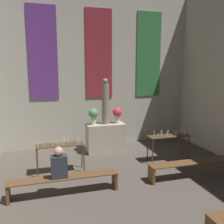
{
  "coord_description": "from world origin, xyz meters",
  "views": [
    {
      "loc": [
        -2.15,
        0.79,
        2.85
      ],
      "look_at": [
        0.0,
        8.12,
        1.53
      ],
      "focal_mm": 40.0,
      "sensor_mm": 36.0,
      "label": 1
    }
  ],
  "objects_px": {
    "pew_back_right": "(193,165)",
    "person_seated": "(59,164)",
    "altar": "(106,138)",
    "pew_back_left": "(64,181)",
    "candle_rack_left": "(60,148)",
    "candle_rack_right": "(169,139)",
    "statue": "(105,103)",
    "flower_vase_left": "(93,114)",
    "flower_vase_right": "(117,113)"
  },
  "relations": [
    {
      "from": "pew_back_right",
      "to": "person_seated",
      "type": "bearing_deg",
      "value": 180.0
    },
    {
      "from": "altar",
      "to": "pew_back_left",
      "type": "height_order",
      "value": "altar"
    },
    {
      "from": "pew_back_right",
      "to": "candle_rack_left",
      "type": "bearing_deg",
      "value": 158.94
    },
    {
      "from": "altar",
      "to": "candle_rack_right",
      "type": "xyz_separation_m",
      "value": [
        1.67,
        -1.4,
        0.21
      ]
    },
    {
      "from": "candle_rack_right",
      "to": "person_seated",
      "type": "bearing_deg",
      "value": -159.54
    },
    {
      "from": "altar",
      "to": "candle_rack_left",
      "type": "xyz_separation_m",
      "value": [
        -1.66,
        -1.4,
        0.21
      ]
    },
    {
      "from": "candle_rack_left",
      "to": "candle_rack_right",
      "type": "height_order",
      "value": "same"
    },
    {
      "from": "statue",
      "to": "candle_rack_right",
      "type": "bearing_deg",
      "value": -40.12
    },
    {
      "from": "flower_vase_left",
      "to": "candle_rack_right",
      "type": "height_order",
      "value": "flower_vase_left"
    },
    {
      "from": "flower_vase_left",
      "to": "flower_vase_right",
      "type": "relative_size",
      "value": 1.0
    },
    {
      "from": "candle_rack_left",
      "to": "pew_back_left",
      "type": "relative_size",
      "value": 0.53
    },
    {
      "from": "candle_rack_left",
      "to": "pew_back_left",
      "type": "height_order",
      "value": "candle_rack_left"
    },
    {
      "from": "flower_vase_right",
      "to": "pew_back_right",
      "type": "bearing_deg",
      "value": -64.85
    },
    {
      "from": "person_seated",
      "to": "flower_vase_right",
      "type": "bearing_deg",
      "value": 50.5
    },
    {
      "from": "statue",
      "to": "flower_vase_right",
      "type": "distance_m",
      "value": 0.58
    },
    {
      "from": "statue",
      "to": "flower_vase_right",
      "type": "height_order",
      "value": "statue"
    },
    {
      "from": "altar",
      "to": "statue",
      "type": "height_order",
      "value": "statue"
    },
    {
      "from": "candle_rack_left",
      "to": "pew_back_right",
      "type": "height_order",
      "value": "candle_rack_left"
    },
    {
      "from": "candle_rack_left",
      "to": "person_seated",
      "type": "bearing_deg",
      "value": -96.02
    },
    {
      "from": "candle_rack_right",
      "to": "pew_back_left",
      "type": "bearing_deg",
      "value": -158.96
    },
    {
      "from": "statue",
      "to": "pew_back_left",
      "type": "relative_size",
      "value": 0.63
    },
    {
      "from": "pew_back_left",
      "to": "flower_vase_right",
      "type": "bearing_deg",
      "value": 51.85
    },
    {
      "from": "candle_rack_left",
      "to": "candle_rack_right",
      "type": "xyz_separation_m",
      "value": [
        3.33,
        0.0,
        -0.0
      ]
    },
    {
      "from": "pew_back_left",
      "to": "candle_rack_right",
      "type": "bearing_deg",
      "value": 21.04
    },
    {
      "from": "altar",
      "to": "flower_vase_right",
      "type": "distance_m",
      "value": 0.94
    },
    {
      "from": "altar",
      "to": "flower_vase_left",
      "type": "height_order",
      "value": "flower_vase_left"
    },
    {
      "from": "flower_vase_right",
      "to": "candle_rack_right",
      "type": "xyz_separation_m",
      "value": [
        1.24,
        -1.4,
        -0.63
      ]
    },
    {
      "from": "candle_rack_left",
      "to": "candle_rack_right",
      "type": "bearing_deg",
      "value": 0.02
    },
    {
      "from": "altar",
      "to": "candle_rack_left",
      "type": "relative_size",
      "value": 1.0
    },
    {
      "from": "flower_vase_right",
      "to": "pew_back_left",
      "type": "relative_size",
      "value": 0.22
    },
    {
      "from": "flower_vase_right",
      "to": "pew_back_right",
      "type": "distance_m",
      "value": 3.14
    },
    {
      "from": "altar",
      "to": "statue",
      "type": "xyz_separation_m",
      "value": [
        0.0,
        0.0,
        1.23
      ]
    },
    {
      "from": "flower_vase_right",
      "to": "pew_back_right",
      "type": "relative_size",
      "value": 0.22
    },
    {
      "from": "altar",
      "to": "statue",
      "type": "distance_m",
      "value": 1.23
    },
    {
      "from": "altar",
      "to": "candle_rack_right",
      "type": "height_order",
      "value": "candle_rack_right"
    },
    {
      "from": "candle_rack_right",
      "to": "pew_back_right",
      "type": "distance_m",
      "value": 1.34
    },
    {
      "from": "flower_vase_left",
      "to": "candle_rack_left",
      "type": "relative_size",
      "value": 0.42
    },
    {
      "from": "candle_rack_left",
      "to": "flower_vase_left",
      "type": "bearing_deg",
      "value": 48.7
    },
    {
      "from": "candle_rack_left",
      "to": "candle_rack_right",
      "type": "distance_m",
      "value": 3.33
    },
    {
      "from": "candle_rack_right",
      "to": "pew_back_left",
      "type": "distance_m",
      "value": 3.62
    },
    {
      "from": "altar",
      "to": "flower_vase_right",
      "type": "height_order",
      "value": "flower_vase_right"
    },
    {
      "from": "pew_back_left",
      "to": "pew_back_right",
      "type": "relative_size",
      "value": 1.0
    },
    {
      "from": "flower_vase_left",
      "to": "pew_back_right",
      "type": "relative_size",
      "value": 0.22
    },
    {
      "from": "altar",
      "to": "candle_rack_left",
      "type": "distance_m",
      "value": 2.18
    },
    {
      "from": "flower_vase_right",
      "to": "flower_vase_left",
      "type": "bearing_deg",
      "value": 180.0
    },
    {
      "from": "flower_vase_left",
      "to": "flower_vase_right",
      "type": "xyz_separation_m",
      "value": [
        0.85,
        0.0,
        0.0
      ]
    },
    {
      "from": "altar",
      "to": "person_seated",
      "type": "xyz_separation_m",
      "value": [
        -1.8,
        -2.7,
        0.25
      ]
    },
    {
      "from": "altar",
      "to": "pew_back_right",
      "type": "bearing_deg",
      "value": -57.89
    },
    {
      "from": "altar",
      "to": "candle_rack_right",
      "type": "distance_m",
      "value": 2.19
    },
    {
      "from": "altar",
      "to": "person_seated",
      "type": "distance_m",
      "value": 3.25
    }
  ]
}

